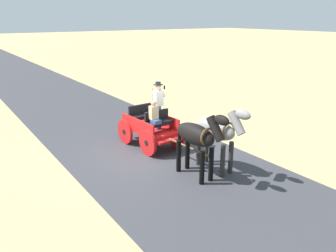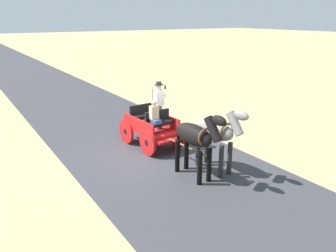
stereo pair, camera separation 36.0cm
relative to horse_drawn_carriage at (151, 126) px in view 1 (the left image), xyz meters
The scene contains 5 objects.
ground_plane 1.08m from the horse_drawn_carriage, 50.48° to the left, with size 200.00×200.00×0.00m, color tan.
road_surface 1.08m from the horse_drawn_carriage, 50.48° to the left, with size 5.92×160.00×0.01m, color #38383D.
horse_drawn_carriage is the anchor object (origin of this frame).
horse_near_side 3.10m from the horse_drawn_carriage, 101.11° to the left, with size 0.64×2.13×2.21m.
horse_off_side 3.10m from the horse_drawn_carriage, 85.03° to the left, with size 0.63×2.13×2.21m.
Camera 1 is at (5.95, 9.89, 4.75)m, focal length 36.47 mm.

